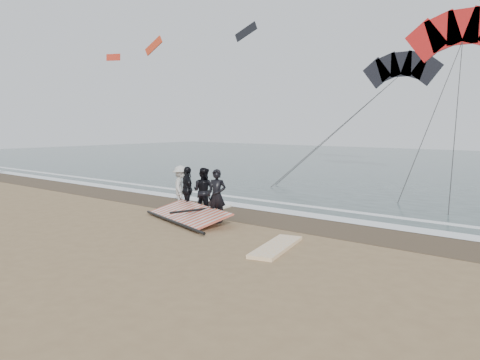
# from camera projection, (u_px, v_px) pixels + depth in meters

# --- Properties ---
(ground) EXTENTS (120.00, 120.00, 0.00)m
(ground) POSITION_uv_depth(u_px,v_px,m) (180.00, 239.00, 14.71)
(ground) COLOR #8C704C
(ground) RESTS_ON ground
(sea) EXTENTS (120.00, 54.00, 0.02)m
(sea) POSITION_uv_depth(u_px,v_px,m) (461.00, 166.00, 40.11)
(sea) COLOR #233838
(sea) RESTS_ON ground
(wet_sand) EXTENTS (120.00, 2.80, 0.01)m
(wet_sand) POSITION_uv_depth(u_px,v_px,m) (265.00, 217.00, 18.17)
(wet_sand) COLOR #4C3D2B
(wet_sand) RESTS_ON ground
(foam_near) EXTENTS (120.00, 0.90, 0.01)m
(foam_near) POSITION_uv_depth(u_px,v_px,m) (285.00, 211.00, 19.25)
(foam_near) COLOR white
(foam_near) RESTS_ON sea
(foam_far) EXTENTS (120.00, 0.45, 0.01)m
(foam_far) POSITION_uv_depth(u_px,v_px,m) (306.00, 206.00, 20.56)
(foam_far) COLOR white
(foam_far) RESTS_ON sea
(man_main) EXTENTS (0.83, 0.69, 1.96)m
(man_main) POSITION_uv_depth(u_px,v_px,m) (217.00, 196.00, 17.26)
(man_main) COLOR black
(man_main) RESTS_ON ground
(board_white) EXTENTS (1.38, 2.77, 0.11)m
(board_white) POSITION_uv_depth(u_px,v_px,m) (276.00, 247.00, 13.58)
(board_white) COLOR white
(board_white) RESTS_ON ground
(board_cream) EXTENTS (1.01, 2.57, 0.10)m
(board_cream) POSITION_uv_depth(u_px,v_px,m) (209.00, 210.00, 19.54)
(board_cream) COLOR white
(board_cream) RESTS_ON ground
(trio_cluster) EXTENTS (2.59, 1.45, 1.90)m
(trio_cluster) POSITION_uv_depth(u_px,v_px,m) (190.00, 189.00, 19.18)
(trio_cluster) COLOR black
(trio_cluster) RESTS_ON ground
(sail_rig) EXTENTS (4.39, 2.79, 0.51)m
(sail_rig) POSITION_uv_depth(u_px,v_px,m) (190.00, 215.00, 17.59)
(sail_rig) COLOR black
(sail_rig) RESTS_ON ground
(kite_red) EXTENTS (7.39, 5.24, 13.41)m
(kite_red) POSITION_uv_depth(u_px,v_px,m) (463.00, 37.00, 26.80)
(kite_red) COLOR red
(kite_red) RESTS_ON ground
(kite_dark) EXTENTS (7.40, 8.71, 18.83)m
(kite_dark) POSITION_uv_depth(u_px,v_px,m) (400.00, 71.00, 38.22)
(kite_dark) COLOR black
(kite_dark) RESTS_ON ground
(distant_kites) EXTENTS (24.82, 4.12, 2.95)m
(distant_kites) POSITION_uv_depth(u_px,v_px,m) (166.00, 46.00, 57.37)
(distant_kites) COLOR red
(distant_kites) RESTS_ON ground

